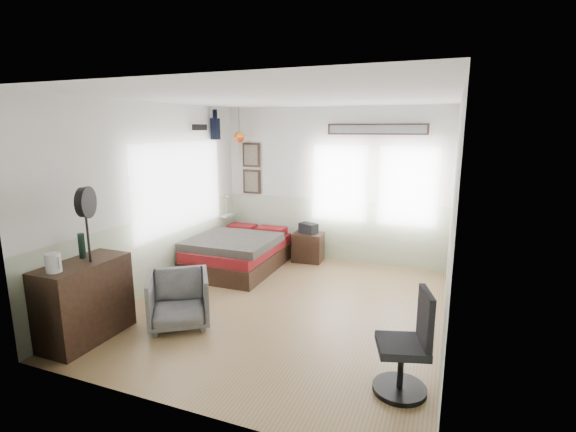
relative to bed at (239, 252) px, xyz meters
name	(u,v)px	position (x,y,z in m)	size (l,w,h in m)	color
ground_plane	(284,307)	(1.30, -1.17, -0.29)	(4.00, 4.50, 0.01)	#8A6D4C
room_shell	(284,185)	(1.22, -0.98, 1.33)	(4.02, 4.52, 2.71)	silver
wall_decor	(267,142)	(0.20, 0.79, 1.82)	(3.55, 1.32, 1.44)	black
bed	(239,252)	(0.00, 0.00, 0.00)	(1.35, 1.83, 0.58)	black
dresser	(85,301)	(-0.44, -2.77, 0.17)	(0.48, 1.00, 0.90)	black
armchair	(179,299)	(0.32, -2.11, 0.04)	(0.69, 0.71, 0.65)	gray
nightstand	(308,247)	(0.96, 0.82, -0.03)	(0.51, 0.41, 0.51)	black
task_chair	(408,352)	(3.01, -2.47, 0.11)	(0.53, 0.53, 0.96)	black
kettle	(53,263)	(-0.43, -3.11, 0.72)	(0.18, 0.15, 0.20)	silver
bottle	(82,246)	(-0.54, -2.65, 0.76)	(0.07, 0.07, 0.29)	black
stand_fan	(85,204)	(-0.33, -2.73, 1.26)	(0.20, 0.33, 0.83)	black
black_bag	(308,228)	(0.96, 0.82, 0.32)	(0.31, 0.20, 0.18)	black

